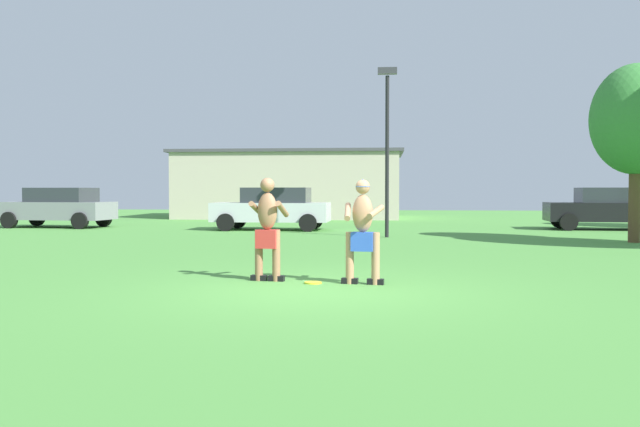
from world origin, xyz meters
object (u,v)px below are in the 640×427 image
at_px(car_silver_near_post, 273,208).
at_px(player_with_cap, 363,227).
at_px(player_in_red, 268,227).
at_px(tree_right_field, 636,120).
at_px(lamp_post, 387,133).
at_px(frisbee, 313,283).
at_px(car_gray_mid_lot, 59,207).
at_px(car_black_far_end, 607,208).

bearing_deg(car_silver_near_post, player_with_cap, -74.90).
bearing_deg(car_silver_near_post, player_in_red, -80.81).
bearing_deg(tree_right_field, lamp_post, 168.33).
bearing_deg(frisbee, car_gray_mid_lot, 128.37).
relative_size(player_in_red, tree_right_field, 0.33).
bearing_deg(player_with_cap, car_black_far_end, 60.45).
distance_m(car_silver_near_post, tree_right_field, 12.49).
bearing_deg(player_in_red, player_with_cap, -8.90).
distance_m(player_in_red, car_black_far_end, 18.26).
distance_m(frisbee, tree_right_field, 12.70).
xyz_separation_m(car_black_far_end, tree_right_field, (-1.31, -6.26, 2.63)).
xyz_separation_m(player_with_cap, car_gray_mid_lot, (-12.56, 14.88, -0.08)).
bearing_deg(lamp_post, car_black_far_end, 30.28).
xyz_separation_m(car_gray_mid_lot, lamp_post, (13.00, -4.36, 2.46)).
xyz_separation_m(car_silver_near_post, tree_right_field, (11.17, -4.92, 2.63)).
bearing_deg(car_silver_near_post, tree_right_field, -23.75).
xyz_separation_m(car_gray_mid_lot, tree_right_field, (19.95, -5.79, 2.63)).
xyz_separation_m(player_with_cap, car_silver_near_post, (-3.78, 14.00, -0.08)).
bearing_deg(car_gray_mid_lot, tree_right_field, -16.19).
xyz_separation_m(player_with_cap, lamp_post, (0.44, 10.52, 2.39)).
relative_size(car_black_far_end, tree_right_field, 0.88).
bearing_deg(player_with_cap, frisbee, 179.28).
bearing_deg(player_with_cap, tree_right_field, 50.86).
xyz_separation_m(frisbee, tree_right_field, (8.18, 9.08, 3.44)).
height_order(car_gray_mid_lot, car_black_far_end, same).
relative_size(player_in_red, car_silver_near_post, 0.39).
height_order(car_black_far_end, tree_right_field, tree_right_field).
xyz_separation_m(player_in_red, car_gray_mid_lot, (-11.01, 14.64, -0.06)).
relative_size(player_with_cap, car_silver_near_post, 0.38).
xyz_separation_m(car_black_far_end, lamp_post, (-8.26, -4.82, 2.46)).
distance_m(lamp_post, tree_right_field, 7.10).
relative_size(frisbee, tree_right_field, 0.06).
bearing_deg(car_gray_mid_lot, player_in_red, -53.06).
bearing_deg(car_black_far_end, tree_right_field, -101.79).
distance_m(car_black_far_end, tree_right_field, 6.91).
bearing_deg(lamp_post, car_gray_mid_lot, 161.46).
relative_size(player_with_cap, lamp_post, 0.31).
distance_m(car_black_far_end, lamp_post, 9.88).
relative_size(frisbee, car_silver_near_post, 0.06).
height_order(player_with_cap, car_gray_mid_lot, player_with_cap).
bearing_deg(frisbee, tree_right_field, 47.98).
bearing_deg(car_silver_near_post, car_black_far_end, 6.15).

